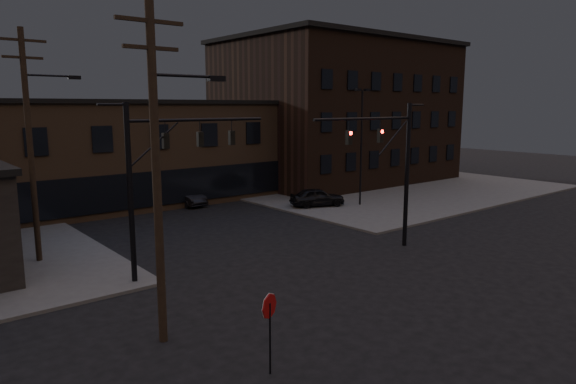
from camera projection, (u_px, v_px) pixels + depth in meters
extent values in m
plane|color=black|center=(392.00, 293.00, 21.72)|extent=(140.00, 140.00, 0.00)
cube|color=#474744|center=(363.00, 183.00, 52.22)|extent=(30.00, 30.00, 0.15)
cube|color=brown|center=(128.00, 153.00, 42.48)|extent=(40.00, 12.00, 8.00)
cube|color=black|center=(336.00, 114.00, 54.13)|extent=(22.00, 16.00, 14.00)
cylinder|color=black|center=(407.00, 176.00, 28.54)|extent=(0.24, 0.24, 8.00)
cylinder|color=black|center=(366.00, 119.00, 25.83)|extent=(7.00, 0.14, 0.14)
cube|color=#FF140C|center=(380.00, 136.00, 26.71)|extent=(0.28, 0.22, 0.70)
cube|color=#FF140C|center=(349.00, 138.00, 25.26)|extent=(0.28, 0.22, 0.70)
cylinder|color=black|center=(130.00, 196.00, 22.20)|extent=(0.24, 0.24, 8.00)
cylinder|color=black|center=(200.00, 120.00, 23.85)|extent=(7.00, 0.14, 0.14)
cube|color=black|center=(166.00, 141.00, 22.91)|extent=(0.28, 0.22, 0.70)
cube|color=black|center=(200.00, 139.00, 24.00)|extent=(0.28, 0.22, 0.70)
cube|color=black|center=(232.00, 138.00, 25.08)|extent=(0.28, 0.22, 0.70)
cylinder|color=black|center=(270.00, 339.00, 15.03)|extent=(0.06, 0.06, 2.20)
cylinder|color=maroon|center=(269.00, 306.00, 14.88)|extent=(0.72, 0.33, 0.76)
cylinder|color=black|center=(157.00, 180.00, 16.43)|extent=(0.28, 0.28, 11.00)
cube|color=black|center=(150.00, 21.00, 15.61)|extent=(2.20, 0.12, 0.12)
cube|color=black|center=(151.00, 48.00, 15.75)|extent=(1.80, 0.12, 0.12)
cube|color=black|center=(216.00, 79.00, 17.32)|extent=(0.60, 0.25, 0.18)
cylinder|color=black|center=(30.00, 149.00, 24.95)|extent=(0.28, 0.28, 11.50)
cube|color=black|center=(21.00, 40.00, 24.09)|extent=(2.20, 0.12, 0.12)
cube|color=black|center=(23.00, 57.00, 24.23)|extent=(1.80, 0.12, 0.12)
cube|color=black|center=(74.00, 77.00, 25.80)|extent=(0.60, 0.25, 0.18)
cylinder|color=black|center=(361.00, 149.00, 39.77)|extent=(0.14, 0.14, 9.00)
cube|color=black|center=(358.00, 90.00, 38.70)|extent=(0.50, 0.28, 0.18)
cube|color=black|center=(367.00, 90.00, 39.32)|extent=(0.50, 0.28, 0.18)
cylinder|color=black|center=(366.00, 142.00, 47.33)|extent=(0.14, 0.14, 9.00)
cube|color=black|center=(363.00, 92.00, 46.26)|extent=(0.50, 0.28, 0.18)
cube|color=black|center=(371.00, 92.00, 46.88)|extent=(0.50, 0.28, 0.18)
imported|color=black|center=(317.00, 197.00, 39.74)|extent=(4.53, 3.13, 1.43)
imported|color=silver|center=(348.00, 181.00, 48.63)|extent=(5.12, 3.77, 1.38)
imported|color=black|center=(185.00, 196.00, 40.87)|extent=(1.95, 4.46, 1.43)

